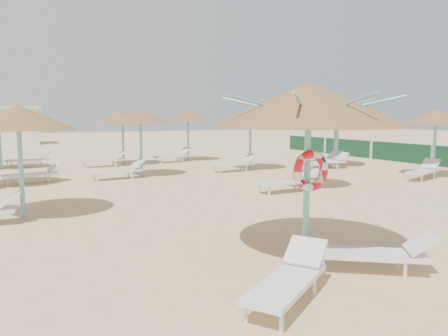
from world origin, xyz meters
name	(u,v)px	position (x,y,z in m)	size (l,w,h in m)	color
ground	(292,250)	(0.00, 0.00, 0.00)	(120.00, 120.00, 0.00)	#DEB487
main_palapa	(309,105)	(0.01, -0.39, 2.60)	(3.33, 3.33, 2.99)	#69B6B3
lounger_main_a	(290,278)	(-1.31, -1.79, 0.32)	(1.81, 1.47, 0.66)	silver
lounger_main_b	(377,252)	(0.53, -1.52, 0.32)	(1.81, 1.50, 0.66)	silver
palapa_field	(204,119)	(2.82, 10.23, 2.30)	(19.01, 13.48, 2.69)	#69B6B3
windbreak_fence	(400,152)	(14.00, 9.96, 0.50)	(0.08, 19.84, 1.10)	#1C5538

